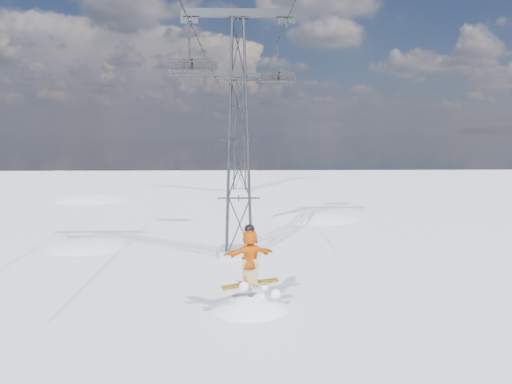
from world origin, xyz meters
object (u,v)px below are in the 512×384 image
(lift_tower_near, at_px, (238,141))
(snowboarder_jump, at_px, (250,354))
(lift_tower_far, at_px, (239,136))
(lift_chair_near, at_px, (190,66))

(lift_tower_near, relative_size, snowboarder_jump, 1.66)
(lift_tower_far, bearing_deg, lift_tower_near, -90.00)
(lift_tower_near, distance_m, lift_chair_near, 4.04)
(lift_tower_near, height_order, lift_chair_near, lift_tower_near)
(lift_chair_near, bearing_deg, lift_tower_far, 85.01)
(lift_tower_near, distance_m, snowboarder_jump, 10.21)
(lift_tower_far, relative_size, lift_chair_near, 4.58)
(lift_tower_near, distance_m, lift_tower_far, 25.00)
(lift_tower_far, height_order, snowboarder_jump, lift_tower_far)
(lift_tower_near, height_order, snowboarder_jump, lift_tower_near)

